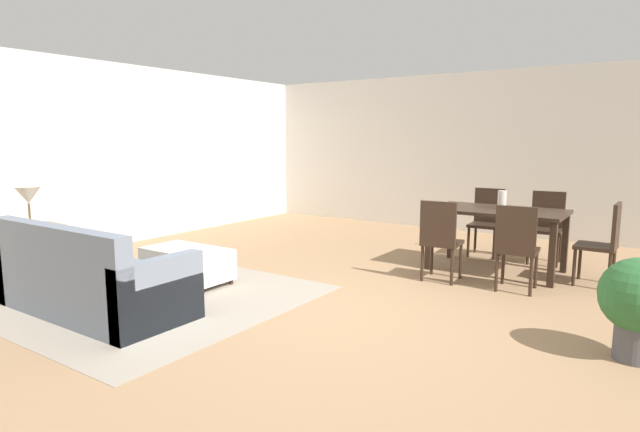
% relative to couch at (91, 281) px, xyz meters
% --- Properties ---
extents(ground_plane, '(10.80, 10.80, 0.00)m').
position_rel_couch_xyz_m(ground_plane, '(1.92, 1.20, -0.29)').
color(ground_plane, '#9E7A56').
extents(wall_back, '(9.00, 0.12, 2.70)m').
position_rel_couch_xyz_m(wall_back, '(1.92, 6.20, 1.06)').
color(wall_back, silver).
rests_on(wall_back, ground_plane).
extents(wall_left, '(0.12, 11.00, 2.70)m').
position_rel_couch_xyz_m(wall_left, '(-2.58, 1.70, 1.06)').
color(wall_left, silver).
rests_on(wall_left, ground_plane).
extents(area_rug, '(3.00, 2.80, 0.01)m').
position_rel_couch_xyz_m(area_rug, '(-0.01, 0.61, -0.29)').
color(area_rug, gray).
rests_on(area_rug, ground_plane).
extents(couch, '(1.95, 0.87, 0.86)m').
position_rel_couch_xyz_m(couch, '(0.00, 0.00, 0.00)').
color(couch, slate).
rests_on(couch, ground_plane).
extents(ottoman_table, '(0.98, 0.56, 0.39)m').
position_rel_couch_xyz_m(ottoman_table, '(-0.03, 1.18, -0.07)').
color(ottoman_table, silver).
rests_on(ottoman_table, ground_plane).
extents(side_table, '(0.40, 0.40, 0.57)m').
position_rel_couch_xyz_m(side_table, '(-1.27, 0.13, 0.16)').
color(side_table, brown).
rests_on(side_table, ground_plane).
extents(table_lamp, '(0.26, 0.26, 0.53)m').
position_rel_couch_xyz_m(table_lamp, '(-1.27, 0.13, 0.69)').
color(table_lamp, brown).
rests_on(table_lamp, side_table).
extents(dining_table, '(1.53, 0.89, 0.76)m').
position_rel_couch_xyz_m(dining_table, '(2.65, 3.66, 0.37)').
color(dining_table, '#332319').
rests_on(dining_table, ground_plane).
extents(dining_chair_near_left, '(0.43, 0.43, 0.92)m').
position_rel_couch_xyz_m(dining_chair_near_left, '(2.26, 2.82, 0.23)').
color(dining_chair_near_left, '#332319').
rests_on(dining_chair_near_left, ground_plane).
extents(dining_chair_near_right, '(0.43, 0.43, 0.92)m').
position_rel_couch_xyz_m(dining_chair_near_right, '(3.07, 2.89, 0.23)').
color(dining_chair_near_right, '#332319').
rests_on(dining_chair_near_right, ground_plane).
extents(dining_chair_far_left, '(0.42, 0.42, 0.92)m').
position_rel_couch_xyz_m(dining_chair_far_left, '(2.29, 4.46, 0.23)').
color(dining_chair_far_left, '#332319').
rests_on(dining_chair_far_left, ground_plane).
extents(dining_chair_far_right, '(0.43, 0.43, 0.92)m').
position_rel_couch_xyz_m(dining_chair_far_right, '(3.05, 4.48, 0.23)').
color(dining_chair_far_right, '#332319').
rests_on(dining_chair_far_right, ground_plane).
extents(dining_chair_head_east, '(0.41, 0.41, 0.92)m').
position_rel_couch_xyz_m(dining_chair_head_east, '(3.80, 3.65, 0.23)').
color(dining_chair_head_east, '#332319').
rests_on(dining_chair_head_east, ground_plane).
extents(vase_centerpiece, '(0.10, 0.10, 0.22)m').
position_rel_couch_xyz_m(vase_centerpiece, '(2.68, 3.69, 0.58)').
color(vase_centerpiece, silver).
rests_on(vase_centerpiece, dining_table).
extents(potted_plant, '(0.54, 0.54, 0.76)m').
position_rel_couch_xyz_m(potted_plant, '(4.23, 1.61, 0.15)').
color(potted_plant, '#4C4C51').
rests_on(potted_plant, ground_plane).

